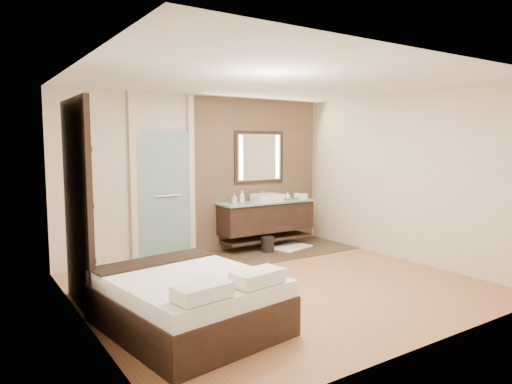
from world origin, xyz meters
TOP-DOWN VIEW (x-y plane):
  - floor at (0.00, 0.00)m, footprint 5.00×5.00m
  - tile_strip at (0.60, 1.60)m, footprint 3.80×1.30m
  - stone_wall at (1.10, 2.21)m, footprint 2.60×0.08m
  - vanity at (1.10, 1.92)m, footprint 1.85×0.55m
  - mirror_unit at (1.10, 2.16)m, footprint 1.06×0.04m
  - frosted_door at (-0.75, 2.20)m, footprint 1.10×0.12m
  - shoji_partition at (-2.43, 0.60)m, footprint 0.06×1.20m
  - bed at (-1.65, -0.63)m, footprint 1.69×2.00m
  - bath_mat at (1.46, 1.66)m, footprint 0.83×0.67m
  - waste_bin at (0.92, 1.62)m, footprint 0.23×0.23m
  - tissue_box at (1.84, 1.77)m, footprint 0.13×0.13m
  - soap_bottle_a at (0.54, 1.85)m, footprint 0.10×0.10m
  - soap_bottle_b at (0.44, 1.96)m, footprint 0.08×0.08m
  - soap_bottle_c at (1.53, 1.85)m, footprint 0.13×0.13m
  - cup at (1.80, 1.92)m, footprint 0.13×0.13m

SIDE VIEW (x-z plane):
  - floor at x=0.00m, z-range 0.00..0.00m
  - tile_strip at x=0.60m, z-range 0.00..0.01m
  - bath_mat at x=1.46m, z-range 0.01..0.03m
  - waste_bin at x=0.92m, z-range 0.00..0.28m
  - bed at x=-1.65m, z-range -0.06..0.64m
  - vanity at x=1.10m, z-range 0.14..1.02m
  - tissue_box at x=1.84m, z-range 0.86..0.97m
  - cup at x=1.80m, z-range 0.86..0.97m
  - soap_bottle_c at x=1.53m, z-range 0.86..1.01m
  - soap_bottle_b at x=0.44m, z-range 0.86..1.03m
  - soap_bottle_a at x=0.54m, z-range 0.86..1.09m
  - frosted_door at x=-0.75m, z-range -0.21..2.49m
  - shoji_partition at x=-2.43m, z-range 0.01..2.41m
  - stone_wall at x=1.10m, z-range 0.00..2.70m
  - mirror_unit at x=1.10m, z-range 1.17..2.13m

